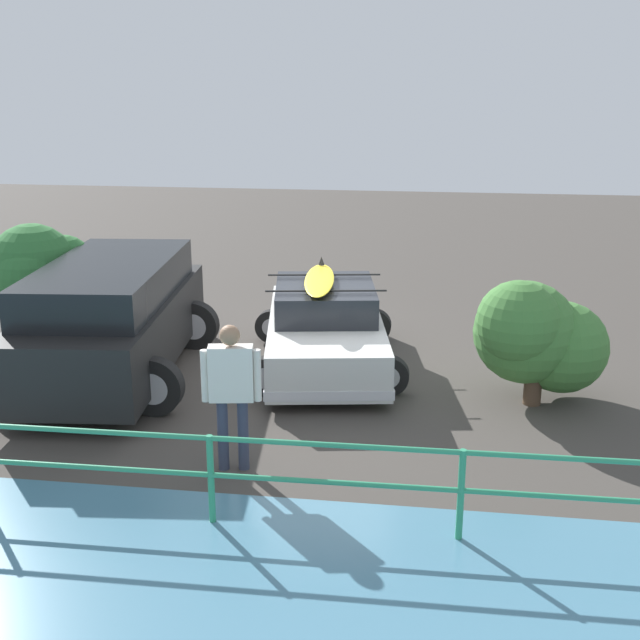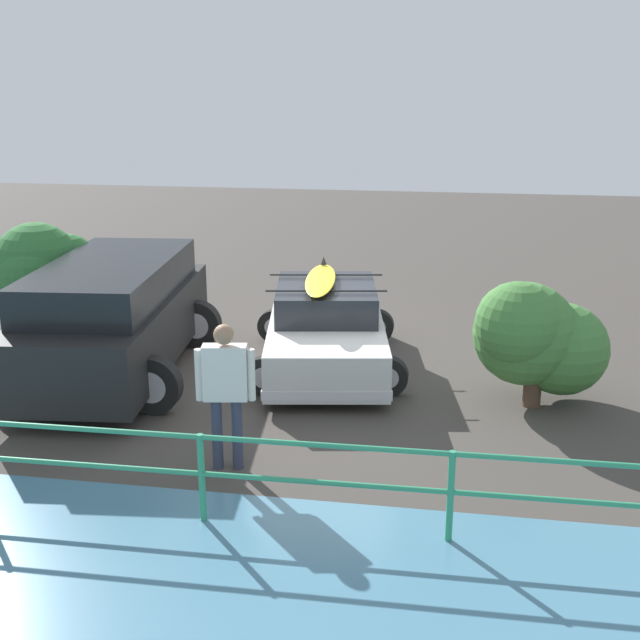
{
  "view_description": "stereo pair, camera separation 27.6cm",
  "coord_description": "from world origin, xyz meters",
  "px_view_note": "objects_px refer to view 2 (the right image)",
  "views": [
    {
      "loc": [
        -1.75,
        11.91,
        4.41
      ],
      "look_at": [
        -0.12,
        0.39,
        0.95
      ],
      "focal_mm": 45.0,
      "sensor_mm": 36.0,
      "label": 1
    },
    {
      "loc": [
        -2.02,
        11.87,
        4.41
      ],
      "look_at": [
        -0.12,
        0.39,
        0.95
      ],
      "focal_mm": 45.0,
      "sensor_mm": 36.0,
      "label": 2
    }
  ],
  "objects_px": {
    "sedan_car": "(326,328)",
    "bush_near_right": "(40,278)",
    "suv_car": "(114,316)",
    "bush_near_left": "(533,335)",
    "person_bystander": "(225,383)"
  },
  "relations": [
    {
      "from": "sedan_car",
      "to": "bush_near_left",
      "type": "xyz_separation_m",
      "value": [
        -3.11,
        1.12,
        0.4
      ]
    },
    {
      "from": "suv_car",
      "to": "bush_near_left",
      "type": "relative_size",
      "value": 2.65
    },
    {
      "from": "bush_near_left",
      "to": "bush_near_right",
      "type": "height_order",
      "value": "bush_near_right"
    },
    {
      "from": "sedan_car",
      "to": "bush_near_right",
      "type": "distance_m",
      "value": 4.83
    },
    {
      "from": "suv_car",
      "to": "sedan_car",
      "type": "bearing_deg",
      "value": -163.18
    },
    {
      "from": "sedan_car",
      "to": "suv_car",
      "type": "distance_m",
      "value": 3.31
    },
    {
      "from": "suv_car",
      "to": "person_bystander",
      "type": "height_order",
      "value": "suv_car"
    },
    {
      "from": "suv_car",
      "to": "bush_near_right",
      "type": "height_order",
      "value": "bush_near_right"
    },
    {
      "from": "suv_car",
      "to": "bush_near_right",
      "type": "xyz_separation_m",
      "value": [
        1.63,
        -0.84,
        0.34
      ]
    },
    {
      "from": "bush_near_left",
      "to": "sedan_car",
      "type": "bearing_deg",
      "value": -19.73
    },
    {
      "from": "person_bystander",
      "to": "bush_near_right",
      "type": "height_order",
      "value": "bush_near_right"
    },
    {
      "from": "person_bystander",
      "to": "sedan_car",
      "type": "bearing_deg",
      "value": -98.86
    },
    {
      "from": "suv_car",
      "to": "bush_near_left",
      "type": "bearing_deg",
      "value": 178.53
    },
    {
      "from": "person_bystander",
      "to": "bush_near_right",
      "type": "bearing_deg",
      "value": -40.87
    },
    {
      "from": "sedan_car",
      "to": "person_bystander",
      "type": "xyz_separation_m",
      "value": [
        0.58,
        3.75,
        0.45
      ]
    }
  ]
}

